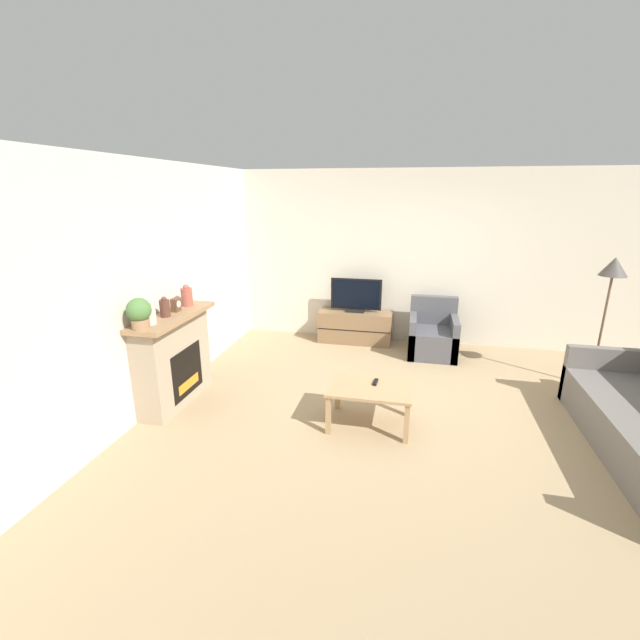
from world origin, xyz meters
The scene contains 15 objects.
ground_plane centered at (0.00, 0.00, 0.00)m, with size 24.00×24.00×0.00m, color #9E8460.
wall_back centered at (0.00, 2.34, 1.35)m, with size 12.00×0.06×2.70m.
wall_left centered at (-2.84, 0.00, 1.35)m, with size 0.06×12.00×2.70m.
fireplace centered at (-2.65, -0.44, 0.54)m, with size 0.43×1.26×1.06m.
mantel_vase_left centered at (-2.64, -0.81, 1.19)m, with size 0.13×0.13×0.28m.
mantel_vase_centre_left centered at (-2.64, -0.53, 1.16)m, with size 0.11×0.11×0.22m.
mantel_vase_right centered at (-2.64, -0.06, 1.18)m, with size 0.13×0.13×0.26m.
mantel_clock centered at (-2.64, -0.31, 1.13)m, with size 0.08×0.11×0.15m.
potted_plant centered at (-2.64, -0.97, 1.23)m, with size 0.24×0.24×0.31m.
tv_stand centered at (-0.90, 2.06, 0.25)m, with size 1.17×0.44×0.51m.
tv centered at (-0.90, 2.05, 0.76)m, with size 0.81×0.18×0.54m.
armchair centered at (0.31, 1.77, 0.28)m, with size 0.70×0.76×0.83m.
coffee_table centered at (-0.40, -0.49, 0.38)m, with size 0.85×0.62×0.44m.
remote centered at (-0.35, -0.40, 0.45)m, with size 0.05×0.15×0.02m.
floor_lamp centered at (2.25, 1.04, 1.39)m, with size 0.30×0.30×1.63m.
Camera 1 is at (-0.04, -4.52, 2.37)m, focal length 24.00 mm.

